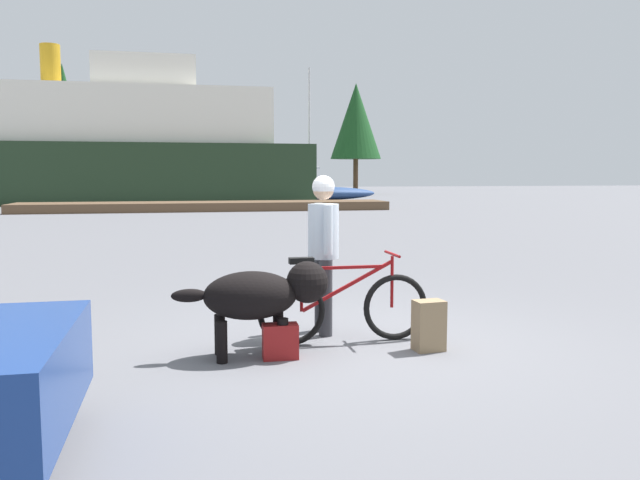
% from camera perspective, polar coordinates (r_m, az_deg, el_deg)
% --- Properties ---
extents(ground_plane, '(160.00, 160.00, 0.00)m').
position_cam_1_polar(ground_plane, '(6.49, 2.62, -9.09)').
color(ground_plane, slate).
extents(bicycle, '(1.73, 0.44, 0.89)m').
position_cam_1_polar(bicycle, '(6.44, 2.02, -5.84)').
color(bicycle, black).
rests_on(bicycle, ground_plane).
extents(person_cyclist, '(0.32, 0.53, 1.66)m').
position_cam_1_polar(person_cyclist, '(6.72, 0.30, 0.01)').
color(person_cyclist, '#333338').
rests_on(person_cyclist, ground_plane).
extents(dog, '(1.43, 0.52, 0.87)m').
position_cam_1_polar(dog, '(5.95, -5.13, -4.82)').
color(dog, black).
rests_on(dog, ground_plane).
extents(backpack, '(0.30, 0.22, 0.48)m').
position_cam_1_polar(backpack, '(6.27, 9.55, -7.43)').
color(backpack, '#8C7251').
rests_on(backpack, ground_plane).
extents(handbag_pannier, '(0.33, 0.19, 0.32)m').
position_cam_1_polar(handbag_pannier, '(5.95, -3.51, -8.88)').
color(handbag_pannier, maroon).
rests_on(handbag_pannier, ground_plane).
extents(dock_pier, '(16.89, 2.69, 0.40)m').
position_cam_1_polar(dock_pier, '(30.45, -9.99, 2.94)').
color(dock_pier, brown).
rests_on(dock_pier, ground_plane).
extents(ferry_boat, '(23.77, 7.01, 9.00)m').
position_cam_1_polar(ferry_boat, '(40.24, -18.20, 7.68)').
color(ferry_boat, '#1E331E').
rests_on(ferry_boat, ground_plane).
extents(sailboat_moored, '(8.60, 2.41, 8.32)m').
position_cam_1_polar(sailboat_moored, '(41.36, -0.93, 4.15)').
color(sailboat_moored, navy).
rests_on(sailboat_moored, ground_plane).
extents(pine_tree_center, '(3.55, 3.55, 10.17)m').
position_cam_1_polar(pine_tree_center, '(52.63, -14.49, 11.13)').
color(pine_tree_center, '#4C331E').
rests_on(pine_tree_center, ground_plane).
extents(pine_tree_far_right, '(4.26, 4.26, 9.26)m').
position_cam_1_polar(pine_tree_far_right, '(55.29, 3.18, 10.38)').
color(pine_tree_far_right, '#4C331E').
rests_on(pine_tree_far_right, ground_plane).
extents(pine_tree_mid_back, '(4.04, 4.04, 11.26)m').
position_cam_1_polar(pine_tree_mid_back, '(61.69, -21.62, 10.23)').
color(pine_tree_mid_back, '#4C331E').
rests_on(pine_tree_mid_back, ground_plane).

